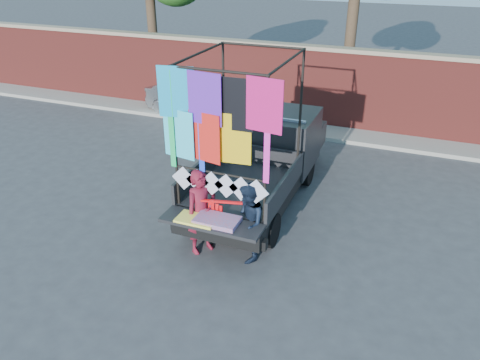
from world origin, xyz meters
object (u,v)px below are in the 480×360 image
at_px(sedan, 193,102).
at_px(man, 248,223).
at_px(pickup_truck, 267,155).
at_px(woman, 202,212).

bearing_deg(sedan, man, -122.67).
bearing_deg(pickup_truck, sedan, 135.49).
distance_m(pickup_truck, man, 2.92).
relative_size(pickup_truck, woman, 3.30).
bearing_deg(pickup_truck, woman, -96.63).
relative_size(pickup_truck, man, 3.59).
height_order(pickup_truck, man, pickup_truck).
height_order(woman, man, woman).
distance_m(sedan, man, 8.20).
xyz_separation_m(sedan, man, (4.59, -6.79, 0.17)).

